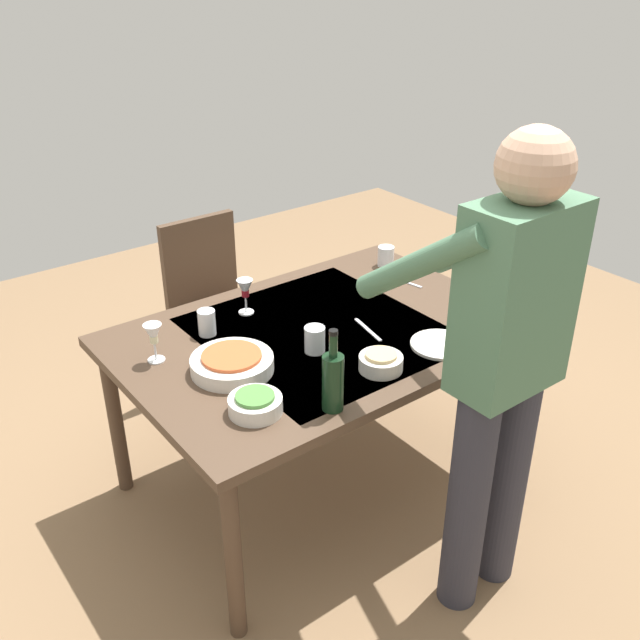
% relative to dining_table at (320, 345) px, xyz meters
% --- Properties ---
extents(ground_plane, '(6.00, 6.00, 0.00)m').
position_rel_dining_table_xyz_m(ground_plane, '(0.00, 0.00, -0.68)').
color(ground_plane, '#846647').
extents(dining_table, '(1.56, 1.08, 0.74)m').
position_rel_dining_table_xyz_m(dining_table, '(0.00, 0.00, 0.00)').
color(dining_table, '#4C3828').
rests_on(dining_table, ground_plane).
extents(chair_near, '(0.40, 0.40, 0.91)m').
position_rel_dining_table_xyz_m(chair_near, '(-0.02, -0.92, -0.15)').
color(chair_near, '#352114').
rests_on(chair_near, ground_plane).
extents(person_server, '(0.42, 0.61, 1.69)m').
position_rel_dining_table_xyz_m(person_server, '(-0.10, 0.80, 0.29)').
color(person_server, '#2D2D38').
rests_on(person_server, ground_plane).
extents(wine_bottle, '(0.07, 0.07, 0.30)m').
position_rel_dining_table_xyz_m(wine_bottle, '(0.29, 0.44, 0.18)').
color(wine_bottle, black).
rests_on(wine_bottle, dining_table).
extents(wine_glass_left, '(0.07, 0.07, 0.15)m').
position_rel_dining_table_xyz_m(wine_glass_left, '(0.62, -0.19, 0.17)').
color(wine_glass_left, white).
rests_on(wine_glass_left, dining_table).
extents(wine_glass_right, '(0.07, 0.07, 0.15)m').
position_rel_dining_table_xyz_m(wine_glass_right, '(0.15, -0.31, 0.17)').
color(wine_glass_right, white).
rests_on(wine_glass_right, dining_table).
extents(water_cup_near_left, '(0.08, 0.08, 0.10)m').
position_rel_dining_table_xyz_m(water_cup_near_left, '(0.11, 0.11, 0.12)').
color(water_cup_near_left, silver).
rests_on(water_cup_near_left, dining_table).
extents(water_cup_near_right, '(0.08, 0.08, 0.10)m').
position_rel_dining_table_xyz_m(water_cup_near_right, '(-0.64, -0.32, 0.11)').
color(water_cup_near_right, silver).
rests_on(water_cup_near_right, dining_table).
extents(water_cup_far_left, '(0.07, 0.07, 0.10)m').
position_rel_dining_table_xyz_m(water_cup_far_left, '(-0.54, 0.44, 0.12)').
color(water_cup_far_left, silver).
rests_on(water_cup_far_left, dining_table).
extents(water_cup_far_right, '(0.07, 0.07, 0.10)m').
position_rel_dining_table_xyz_m(water_cup_far_right, '(0.37, -0.25, 0.12)').
color(water_cup_far_right, silver).
rests_on(water_cup_far_right, dining_table).
extents(serving_bowl_pasta, '(0.30, 0.30, 0.07)m').
position_rel_dining_table_xyz_m(serving_bowl_pasta, '(0.43, 0.04, 0.10)').
color(serving_bowl_pasta, silver).
rests_on(serving_bowl_pasta, dining_table).
extents(side_bowl_salad, '(0.18, 0.18, 0.07)m').
position_rel_dining_table_xyz_m(side_bowl_salad, '(0.50, 0.31, 0.10)').
color(side_bowl_salad, silver).
rests_on(side_bowl_salad, dining_table).
extents(side_bowl_bread, '(0.16, 0.16, 0.07)m').
position_rel_dining_table_xyz_m(side_bowl_bread, '(-0.00, 0.36, 0.10)').
color(side_bowl_bread, silver).
rests_on(side_bowl_bread, dining_table).
extents(dinner_plate_near, '(0.23, 0.23, 0.01)m').
position_rel_dining_table_xyz_m(dinner_plate_near, '(-0.29, 0.37, 0.07)').
color(dinner_plate_near, silver).
rests_on(dinner_plate_near, dining_table).
extents(table_knife, '(0.05, 0.20, 0.00)m').
position_rel_dining_table_xyz_m(table_knife, '(-0.16, 0.11, 0.07)').
color(table_knife, silver).
rests_on(table_knife, dining_table).
extents(table_fork, '(0.05, 0.18, 0.00)m').
position_rel_dining_table_xyz_m(table_fork, '(-0.58, -0.13, 0.07)').
color(table_fork, silver).
rests_on(table_fork, dining_table).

